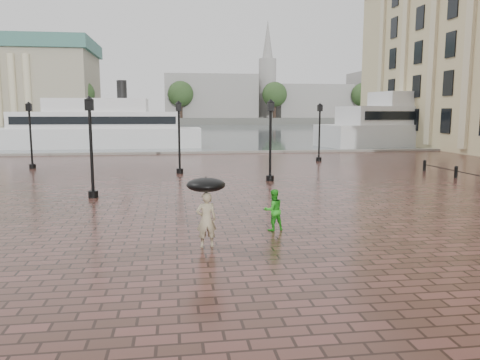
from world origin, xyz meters
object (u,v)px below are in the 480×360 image
object	(u,v)px
ferry_near	(98,128)
ferry_far	(423,123)
street_lamps	(186,137)
adult_pedestrian	(206,220)
child_pedestrian	(273,210)

from	to	relation	value
ferry_near	ferry_far	world-z (taller)	ferry_far
street_lamps	adult_pedestrian	world-z (taller)	street_lamps
child_pedestrian	adult_pedestrian	bearing A→B (deg)	21.19
ferry_near	street_lamps	bearing A→B (deg)	-68.54
street_lamps	adult_pedestrian	xyz separation A→B (m)	(0.15, -16.19, -1.53)
ferry_near	ferry_far	distance (m)	37.13
street_lamps	ferry_near	size ratio (longest dim) A/B	0.97
ferry_near	ferry_far	xyz separation A→B (m)	(37.12, -0.64, 0.34)
street_lamps	child_pedestrian	xyz separation A→B (m)	(2.44, -14.59, -1.65)
adult_pedestrian	ferry_near	bearing A→B (deg)	-82.32
ferry_far	ferry_near	bearing A→B (deg)	168.31
adult_pedestrian	child_pedestrian	world-z (taller)	adult_pedestrian
ferry_near	ferry_far	bearing A→B (deg)	-0.30
street_lamps	child_pedestrian	size ratio (longest dim) A/B	15.80
street_lamps	ferry_far	bearing A→B (deg)	38.59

